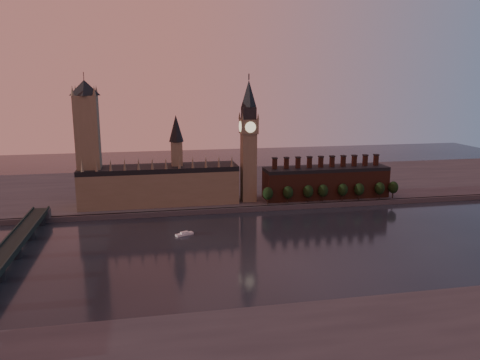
% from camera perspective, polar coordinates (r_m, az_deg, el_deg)
% --- Properties ---
extents(ground, '(900.00, 900.00, 0.00)m').
position_cam_1_polar(ground, '(300.57, 3.61, -8.51)').
color(ground, black).
rests_on(ground, ground).
extents(north_bank, '(900.00, 182.00, 4.00)m').
position_cam_1_polar(north_bank, '(467.44, -1.93, -0.77)').
color(north_bank, '#4B4B51').
rests_on(north_bank, ground).
extents(palace_of_westminster, '(130.00, 30.30, 74.00)m').
position_cam_1_polar(palace_of_westminster, '(395.94, -9.70, -0.36)').
color(palace_of_westminster, '#786E55').
rests_on(palace_of_westminster, north_bank).
extents(victoria_tower, '(24.00, 24.00, 108.00)m').
position_cam_1_polar(victoria_tower, '(392.62, -18.05, 4.66)').
color(victoria_tower, '#786E55').
rests_on(victoria_tower, north_bank).
extents(big_ben, '(15.00, 15.00, 107.00)m').
position_cam_1_polar(big_ben, '(393.88, 1.06, 4.94)').
color(big_ben, '#786E55').
rests_on(big_ben, north_bank).
extents(chimney_block, '(110.00, 25.00, 37.00)m').
position_cam_1_polar(chimney_block, '(420.61, 10.40, -0.20)').
color(chimney_block, '#4B291C').
rests_on(chimney_block, north_bank).
extents(embankment_tree_0, '(8.60, 8.60, 14.88)m').
position_cam_1_polar(embankment_tree_0, '(389.63, 3.41, -1.64)').
color(embankment_tree_0, black).
rests_on(embankment_tree_0, north_bank).
extents(embankment_tree_1, '(8.60, 8.60, 14.88)m').
position_cam_1_polar(embankment_tree_1, '(394.62, 5.88, -1.51)').
color(embankment_tree_1, black).
rests_on(embankment_tree_1, north_bank).
extents(embankment_tree_2, '(8.60, 8.60, 14.88)m').
position_cam_1_polar(embankment_tree_2, '(400.31, 8.31, -1.38)').
color(embankment_tree_2, black).
rests_on(embankment_tree_2, north_bank).
extents(embankment_tree_3, '(8.60, 8.60, 14.88)m').
position_cam_1_polar(embankment_tree_3, '(404.89, 10.08, -1.29)').
color(embankment_tree_3, black).
rests_on(embankment_tree_3, north_bank).
extents(embankment_tree_4, '(8.60, 8.60, 14.88)m').
position_cam_1_polar(embankment_tree_4, '(411.64, 12.41, -1.17)').
color(embankment_tree_4, black).
rests_on(embankment_tree_4, north_bank).
extents(embankment_tree_5, '(8.60, 8.60, 14.88)m').
position_cam_1_polar(embankment_tree_5, '(416.75, 14.32, -1.10)').
color(embankment_tree_5, black).
rests_on(embankment_tree_5, north_bank).
extents(embankment_tree_6, '(8.60, 8.60, 14.88)m').
position_cam_1_polar(embankment_tree_6, '(425.23, 16.66, -0.98)').
color(embankment_tree_6, black).
rests_on(embankment_tree_6, north_bank).
extents(embankment_tree_7, '(8.60, 8.60, 14.88)m').
position_cam_1_polar(embankment_tree_7, '(432.37, 18.18, -0.86)').
color(embankment_tree_7, black).
rests_on(embankment_tree_7, north_bank).
extents(westminster_bridge, '(14.00, 200.00, 11.55)m').
position_cam_1_polar(westminster_bridge, '(298.06, -26.78, -8.48)').
color(westminster_bridge, '#1A2925').
rests_on(westminster_bridge, ground).
extents(river_boat, '(13.09, 8.53, 2.54)m').
position_cam_1_polar(river_boat, '(329.37, -6.80, -6.53)').
color(river_boat, white).
rests_on(river_boat, ground).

